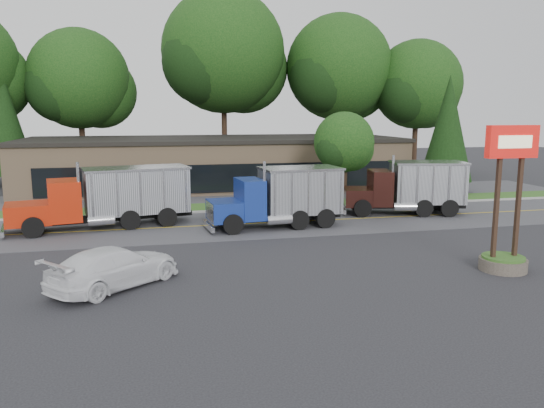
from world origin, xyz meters
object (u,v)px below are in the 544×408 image
Objects in this scene: dump_truck_blue at (283,195)px; rally_car at (115,267)px; bilo_sign at (506,222)px; dump_truck_red at (113,196)px; dump_truck_maroon at (411,186)px.

rally_car is (-8.69, -8.97, -1.04)m from dump_truck_blue.
rally_car is at bearing 174.88° from bilo_sign.
bilo_sign is at bearing 131.81° from dump_truck_red.
bilo_sign is 0.59× the size of dump_truck_red.
dump_truck_maroon is at bearing 168.91° from dump_truck_red.
dump_truck_red is 1.94× the size of rally_car.
dump_truck_blue is (9.42, -2.02, -0.01)m from dump_truck_red.
dump_truck_blue is at bearing 157.04° from dump_truck_red.
dump_truck_red and dump_truck_maroon have the same top height.
bilo_sign is at bearing 118.14° from dump_truck_blue.
dump_truck_blue is at bearing -85.53° from rally_car.
bilo_sign is 15.61m from rally_car.
bilo_sign is 1.14× the size of rally_car.
dump_truck_blue is 12.53m from rally_car.
bilo_sign is 20.41m from dump_truck_red.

